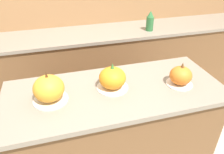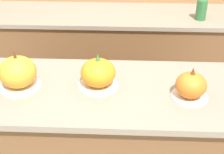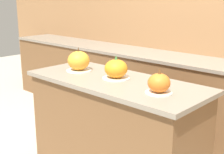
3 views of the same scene
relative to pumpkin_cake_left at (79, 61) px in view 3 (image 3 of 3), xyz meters
name	(u,v)px [view 3 (image 3 of 3)]	position (x,y,z in m)	size (l,w,h in m)	color
wall_back	(207,26)	(0.44, 1.54, 0.24)	(8.00, 0.06, 2.50)	#9E7047
kitchen_island	(115,132)	(0.44, 0.00, -0.55)	(1.54, 0.65, 0.92)	brown
back_counter	(188,99)	(0.44, 1.21, -0.56)	(6.00, 0.60, 0.91)	brown
pumpkin_cake_left	(79,61)	(0.00, 0.00, 0.00)	(0.23, 0.23, 0.22)	silver
pumpkin_cake_center	(116,69)	(0.43, 0.03, -0.01)	(0.22, 0.22, 0.20)	silver
pumpkin_cake_right	(159,84)	(0.91, -0.06, -0.02)	(0.19, 0.19, 0.18)	silver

